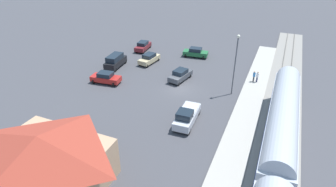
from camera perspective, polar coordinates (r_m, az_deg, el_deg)
ground_plane at (r=41.13m, az=2.62°, el=1.03°), size 200.00×200.00×0.00m
railway_track at (r=39.16m, az=22.16°, el=-2.68°), size 4.80×70.00×0.30m
platform at (r=39.19m, az=16.42°, el=-1.50°), size 3.20×46.00×0.30m
station_building at (r=26.20m, az=-24.09°, el=-12.67°), size 10.29×9.01×5.60m
pedestrian_on_platform at (r=44.01m, az=17.18°, el=3.52°), size 0.36×0.36×1.71m
pedestrian_waiting_far at (r=43.99m, az=17.80°, el=3.40°), size 0.36×0.36×1.71m
pickup_silver at (r=33.05m, az=3.89°, el=-4.55°), size 2.20×5.48×2.14m
sedan_charcoal at (r=43.29m, az=2.54°, el=3.83°), size 2.67×4.77×1.74m
sedan_green at (r=52.54m, az=5.64°, el=8.36°), size 4.67×2.64×1.74m
suv_black at (r=48.61m, az=-10.73°, el=6.59°), size 2.36×5.05×2.22m
sedan_maroon at (r=55.90m, az=-5.14°, el=9.66°), size 2.21×4.64×1.74m
sedan_red at (r=43.38m, az=-12.60°, el=3.18°), size 4.67×2.64×1.74m
sedan_tan at (r=49.58m, az=-3.86°, el=7.15°), size 2.43×4.71×1.74m
light_pole_near_platform at (r=38.41m, az=13.66°, el=6.92°), size 0.44×0.44×8.62m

